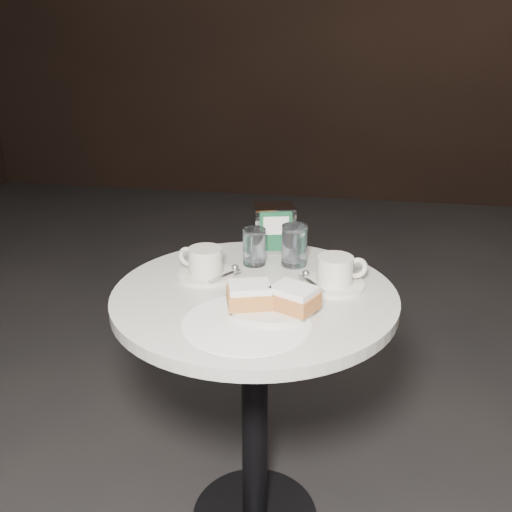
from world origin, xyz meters
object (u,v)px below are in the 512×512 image
at_px(water_glass_left, 254,247).
at_px(coffee_cup_right, 335,274).
at_px(beignet_plate, 272,300).
at_px(napkin_dispenser, 274,228).
at_px(cafe_table, 255,360).
at_px(water_glass_right, 294,246).
at_px(coffee_cup_left, 205,264).

bearing_deg(water_glass_left, coffee_cup_right, -26.05).
relative_size(beignet_plate, coffee_cup_right, 1.12).
bearing_deg(coffee_cup_right, napkin_dispenser, 108.25).
height_order(cafe_table, water_glass_right, water_glass_right).
relative_size(cafe_table, water_glass_left, 7.39).
height_order(coffee_cup_left, water_glass_right, water_glass_right).
distance_m(coffee_cup_left, coffee_cup_right, 0.33).
height_order(coffee_cup_right, napkin_dispenser, napkin_dispenser).
relative_size(coffee_cup_right, water_glass_right, 1.77).
relative_size(coffee_cup_right, water_glass_left, 1.97).
relative_size(beignet_plate, napkin_dispenser, 1.68).
relative_size(beignet_plate, water_glass_left, 2.20).
relative_size(water_glass_left, napkin_dispenser, 0.76).
distance_m(coffee_cup_right, water_glass_right, 0.17).
bearing_deg(napkin_dispenser, water_glass_left, -121.73).
height_order(cafe_table, beignet_plate, beignet_plate).
distance_m(beignet_plate, coffee_cup_left, 0.26).
bearing_deg(water_glass_right, napkin_dispenser, 123.98).
bearing_deg(coffee_cup_left, napkin_dispenser, 75.02).
bearing_deg(napkin_dispenser, water_glass_right, -70.52).
distance_m(water_glass_left, napkin_dispenser, 0.12).
bearing_deg(coffee_cup_left, beignet_plate, -20.79).
distance_m(cafe_table, water_glass_left, 0.30).
relative_size(cafe_table, napkin_dispenser, 5.62).
distance_m(coffee_cup_right, napkin_dispenser, 0.30).
height_order(cafe_table, water_glass_left, water_glass_left).
bearing_deg(beignet_plate, cafe_table, 121.04).
bearing_deg(water_glass_left, cafe_table, -79.44).
bearing_deg(napkin_dispenser, cafe_table, -105.34).
bearing_deg(water_glass_left, coffee_cup_left, -136.03).
height_order(beignet_plate, coffee_cup_right, coffee_cup_right).
bearing_deg(coffee_cup_left, water_glass_right, 46.77).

